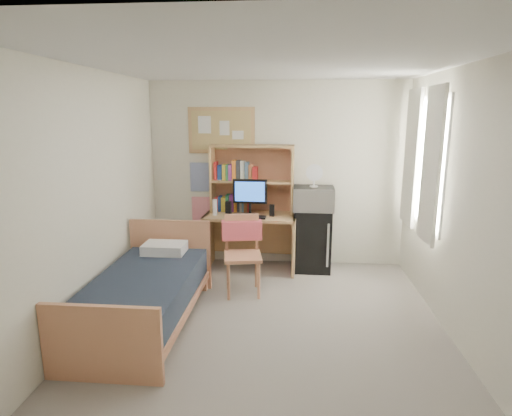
# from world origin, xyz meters

# --- Properties ---
(floor) EXTENTS (3.60, 4.20, 0.02)m
(floor) POSITION_xyz_m (0.00, 0.00, -0.01)
(floor) COLOR gray
(floor) RESTS_ON ground
(ceiling) EXTENTS (3.60, 4.20, 0.02)m
(ceiling) POSITION_xyz_m (0.00, 0.00, 2.60)
(ceiling) COLOR silver
(ceiling) RESTS_ON wall_back
(wall_back) EXTENTS (3.60, 0.04, 2.60)m
(wall_back) POSITION_xyz_m (0.00, 2.10, 1.30)
(wall_back) COLOR silver
(wall_back) RESTS_ON floor
(wall_front) EXTENTS (3.60, 0.04, 2.60)m
(wall_front) POSITION_xyz_m (0.00, -2.10, 1.30)
(wall_front) COLOR silver
(wall_front) RESTS_ON floor
(wall_left) EXTENTS (0.04, 4.20, 2.60)m
(wall_left) POSITION_xyz_m (-1.80, 0.00, 1.30)
(wall_left) COLOR silver
(wall_left) RESTS_ON floor
(wall_right) EXTENTS (0.04, 4.20, 2.60)m
(wall_right) POSITION_xyz_m (1.80, 0.00, 1.30)
(wall_right) COLOR silver
(wall_right) RESTS_ON floor
(window_unit) EXTENTS (0.10, 1.40, 1.70)m
(window_unit) POSITION_xyz_m (1.75, 1.20, 1.60)
(window_unit) COLOR white
(window_unit) RESTS_ON wall_right
(curtain_left) EXTENTS (0.04, 0.55, 1.70)m
(curtain_left) POSITION_xyz_m (1.72, 0.80, 1.60)
(curtain_left) COLOR white
(curtain_left) RESTS_ON wall_right
(curtain_right) EXTENTS (0.04, 0.55, 1.70)m
(curtain_right) POSITION_xyz_m (1.72, 1.60, 1.60)
(curtain_right) COLOR white
(curtain_right) RESTS_ON wall_right
(bulletin_board) EXTENTS (0.94, 0.03, 0.64)m
(bulletin_board) POSITION_xyz_m (-0.78, 2.08, 1.92)
(bulletin_board) COLOR tan
(bulletin_board) RESTS_ON wall_back
(poster_wave) EXTENTS (0.30, 0.01, 0.42)m
(poster_wave) POSITION_xyz_m (-1.10, 2.09, 1.25)
(poster_wave) COLOR #27429D
(poster_wave) RESTS_ON wall_back
(poster_japan) EXTENTS (0.28, 0.01, 0.36)m
(poster_japan) POSITION_xyz_m (-1.10, 2.09, 0.78)
(poster_japan) COLOR #E6284A
(poster_japan) RESTS_ON wall_back
(desk) EXTENTS (1.29, 0.69, 0.79)m
(desk) POSITION_xyz_m (-0.34, 1.77, 0.39)
(desk) COLOR tan
(desk) RESTS_ON floor
(desk_chair) EXTENTS (0.55, 0.55, 0.96)m
(desk_chair) POSITION_xyz_m (-0.35, 0.90, 0.48)
(desk_chair) COLOR tan
(desk_chair) RESTS_ON floor
(mini_fridge) EXTENTS (0.52, 0.52, 0.86)m
(mini_fridge) POSITION_xyz_m (0.52, 1.83, 0.43)
(mini_fridge) COLOR black
(mini_fridge) RESTS_ON floor
(bed) EXTENTS (0.98, 1.94, 0.53)m
(bed) POSITION_xyz_m (-1.28, 0.04, 0.27)
(bed) COLOR #1B2230
(bed) RESTS_ON floor
(hutch) EXTENTS (1.17, 0.35, 0.94)m
(hutch) POSITION_xyz_m (-0.33, 1.92, 1.26)
(hutch) COLOR tan
(hutch) RESTS_ON desk
(monitor) EXTENTS (0.46, 0.06, 0.49)m
(monitor) POSITION_xyz_m (-0.34, 1.71, 1.03)
(monitor) COLOR black
(monitor) RESTS_ON desk
(keyboard) EXTENTS (0.47, 0.17, 0.02)m
(keyboard) POSITION_xyz_m (-0.35, 1.57, 0.80)
(keyboard) COLOR black
(keyboard) RESTS_ON desk
(speaker_left) EXTENTS (0.08, 0.08, 0.19)m
(speaker_left) POSITION_xyz_m (-0.64, 1.72, 0.88)
(speaker_left) COLOR black
(speaker_left) RESTS_ON desk
(speaker_right) EXTENTS (0.07, 0.07, 0.16)m
(speaker_right) POSITION_xyz_m (-0.04, 1.69, 0.87)
(speaker_right) COLOR black
(speaker_right) RESTS_ON desk
(water_bottle) EXTENTS (0.07, 0.07, 0.22)m
(water_bottle) POSITION_xyz_m (-0.82, 1.69, 0.90)
(water_bottle) COLOR white
(water_bottle) RESTS_ON desk
(hoodie) EXTENTS (0.51, 0.23, 0.24)m
(hoodie) POSITION_xyz_m (-0.39, 1.10, 0.75)
(hoodie) COLOR #FB5F6A
(hoodie) RESTS_ON desk_chair
(microwave) EXTENTS (0.55, 0.43, 0.32)m
(microwave) POSITION_xyz_m (0.52, 1.81, 1.02)
(microwave) COLOR #B9B9BE
(microwave) RESTS_ON mini_fridge
(desk_fan) EXTENTS (0.23, 0.23, 0.28)m
(desk_fan) POSITION_xyz_m (0.52, 1.81, 1.32)
(desk_fan) COLOR white
(desk_fan) RESTS_ON microwave
(pillow) EXTENTS (0.49, 0.34, 0.12)m
(pillow) POSITION_xyz_m (-1.27, 0.79, 0.59)
(pillow) COLOR white
(pillow) RESTS_ON bed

